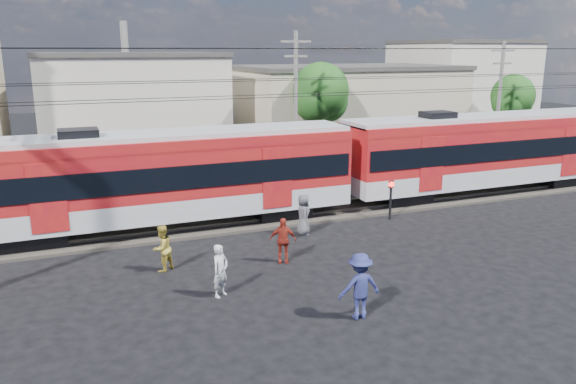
% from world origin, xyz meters
% --- Properties ---
extents(ground, '(120.00, 120.00, 0.00)m').
position_xyz_m(ground, '(0.00, 0.00, 0.00)').
color(ground, black).
rests_on(ground, ground).
extents(track_bed, '(70.00, 3.40, 0.12)m').
position_xyz_m(track_bed, '(0.00, 8.00, 0.06)').
color(track_bed, '#2D2823').
rests_on(track_bed, ground).
extents(rail_near, '(70.00, 0.12, 0.12)m').
position_xyz_m(rail_near, '(0.00, 7.25, 0.18)').
color(rail_near, '#59544C').
rests_on(rail_near, track_bed).
extents(rail_far, '(70.00, 0.12, 0.12)m').
position_xyz_m(rail_far, '(0.00, 8.75, 0.18)').
color(rail_far, '#59544C').
rests_on(rail_far, track_bed).
extents(commuter_train, '(50.30, 3.08, 4.17)m').
position_xyz_m(commuter_train, '(-2.68, 8.00, 2.40)').
color(commuter_train, black).
rests_on(commuter_train, ground).
extents(catenary, '(70.00, 9.30, 7.52)m').
position_xyz_m(catenary, '(-8.65, 8.00, 5.14)').
color(catenary, black).
rests_on(catenary, ground).
extents(building_midwest, '(12.24, 12.24, 7.30)m').
position_xyz_m(building_midwest, '(-2.00, 27.00, 3.66)').
color(building_midwest, beige).
rests_on(building_midwest, ground).
extents(building_mideast, '(16.32, 10.20, 6.30)m').
position_xyz_m(building_mideast, '(14.00, 24.00, 3.16)').
color(building_mideast, '#B9AC8E').
rests_on(building_mideast, ground).
extents(building_east, '(10.20, 10.20, 8.30)m').
position_xyz_m(building_east, '(28.00, 28.00, 4.16)').
color(building_east, beige).
rests_on(building_east, ground).
extents(utility_pole_mid, '(1.80, 0.24, 8.50)m').
position_xyz_m(utility_pole_mid, '(6.00, 15.00, 4.53)').
color(utility_pole_mid, slate).
rests_on(utility_pole_mid, ground).
extents(utility_pole_east, '(1.80, 0.24, 8.00)m').
position_xyz_m(utility_pole_east, '(20.00, 14.00, 4.28)').
color(utility_pole_east, slate).
rests_on(utility_pole_east, ground).
extents(tree_near, '(3.82, 3.64, 6.72)m').
position_xyz_m(tree_near, '(9.19, 18.09, 4.66)').
color(tree_near, '#382619').
rests_on(tree_near, ground).
extents(tree_far, '(3.36, 3.12, 5.76)m').
position_xyz_m(tree_far, '(24.19, 17.09, 3.99)').
color(tree_far, '#382619').
rests_on(tree_far, ground).
extents(pedestrian_a, '(0.73, 0.67, 1.67)m').
position_xyz_m(pedestrian_a, '(-2.54, 0.71, 0.84)').
color(pedestrian_a, silver).
rests_on(pedestrian_a, ground).
extents(pedestrian_b, '(1.01, 0.97, 1.64)m').
position_xyz_m(pedestrian_b, '(-3.84, 3.46, 0.82)').
color(pedestrian_b, gold).
rests_on(pedestrian_b, ground).
extents(pedestrian_c, '(1.29, 0.78, 1.94)m').
position_xyz_m(pedestrian_c, '(0.72, -2.20, 0.97)').
color(pedestrian_c, navy).
rests_on(pedestrian_c, ground).
extents(pedestrian_d, '(1.05, 0.68, 1.66)m').
position_xyz_m(pedestrian_d, '(0.29, 2.65, 0.83)').
color(pedestrian_d, maroon).
rests_on(pedestrian_d, ground).
extents(pedestrian_e, '(0.73, 0.95, 1.72)m').
position_xyz_m(pedestrian_e, '(2.23, 5.21, 0.86)').
color(pedestrian_e, '#48484D').
rests_on(pedestrian_e, ground).
extents(car_silver, '(4.24, 2.53, 1.35)m').
position_xyz_m(car_silver, '(19.66, 12.05, 0.68)').
color(car_silver, silver).
rests_on(car_silver, ground).
extents(car_white, '(4.64, 2.52, 1.45)m').
position_xyz_m(car_white, '(24.52, 12.70, 0.73)').
color(car_white, silver).
rests_on(car_white, ground).
extents(crossing_signal, '(0.26, 0.26, 1.80)m').
position_xyz_m(crossing_signal, '(6.71, 5.71, 1.25)').
color(crossing_signal, black).
rests_on(crossing_signal, ground).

